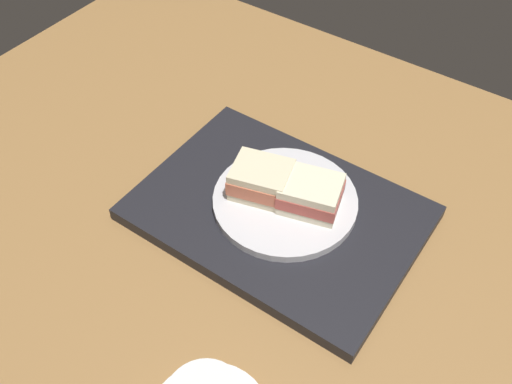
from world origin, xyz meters
TOP-DOWN VIEW (x-y plane):
  - ground_plane at (0.00, 0.00)cm, footprint 140.00×100.00cm
  - serving_tray at (4.96, -4.59)cm, footprint 38.71×27.54cm
  - sandwich_plate at (4.65, -5.85)cm, footprint 20.36×20.36cm
  - sandwich_near at (1.18, -6.69)cm, footprint 9.57×8.51cm
  - sandwich_far at (8.12, -5.00)cm, footprint 9.66×8.59cm

SIDE VIEW (x-z plane):
  - ground_plane at x=0.00cm, z-range -3.00..0.00cm
  - serving_tray at x=4.96cm, z-range 0.00..2.06cm
  - sandwich_plate at x=4.65cm, z-range 2.06..3.28cm
  - sandwich_near at x=1.18cm, z-range 3.28..7.75cm
  - sandwich_far at x=8.12cm, z-range 3.28..7.93cm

